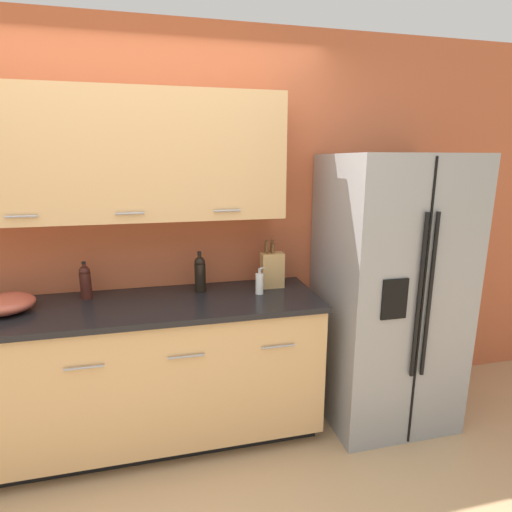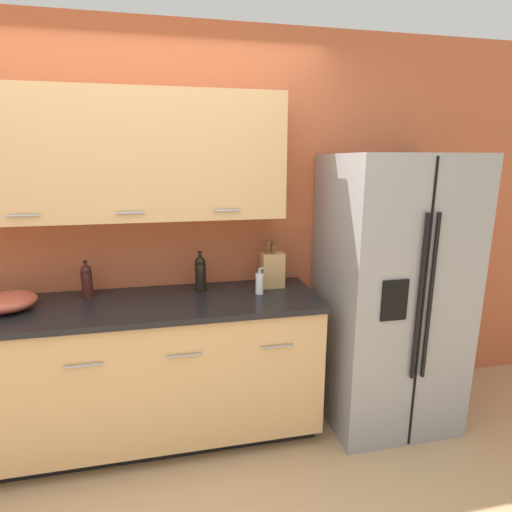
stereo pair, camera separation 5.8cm
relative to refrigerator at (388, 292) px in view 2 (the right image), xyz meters
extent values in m
cube|color=#BC5B38|center=(-1.62, 0.41, 0.40)|extent=(10.00, 0.05, 2.60)
cube|color=tan|center=(-1.63, 0.22, 0.88)|extent=(1.84, 0.32, 0.74)
cylinder|color=#99999E|center=(-2.18, 0.05, 0.57)|extent=(0.16, 0.01, 0.01)
cylinder|color=#99999E|center=(-1.63, 0.05, 0.57)|extent=(0.16, 0.01, 0.01)
cylinder|color=#99999E|center=(-1.07, 0.05, 0.57)|extent=(0.16, 0.01, 0.01)
cube|color=black|center=(-1.63, 0.10, -0.86)|extent=(2.15, 0.54, 0.09)
cube|color=tan|center=(-1.63, 0.06, -0.41)|extent=(2.19, 0.62, 0.81)
cube|color=black|center=(-1.63, 0.05, 0.01)|extent=(2.22, 0.64, 0.03)
cylinder|color=#99999E|center=(-1.89, -0.26, -0.19)|extent=(0.20, 0.01, 0.01)
cylinder|color=#99999E|center=(-1.36, -0.26, -0.19)|extent=(0.20, 0.01, 0.01)
cylinder|color=#99999E|center=(-0.84, -0.26, -0.19)|extent=(0.20, 0.01, 0.01)
cube|color=gray|center=(0.00, 0.00, 0.00)|extent=(0.82, 0.74, 1.81)
cube|color=black|center=(0.00, -0.37, 0.00)|extent=(0.01, 0.01, 1.77)
cylinder|color=black|center=(-0.03, -0.39, 0.09)|extent=(0.02, 0.02, 0.99)
cylinder|color=black|center=(0.04, -0.39, 0.09)|extent=(0.02, 0.02, 0.99)
cube|color=black|center=(-0.18, -0.38, 0.09)|extent=(0.16, 0.01, 0.24)
cube|color=tan|center=(-0.75, 0.19, 0.15)|extent=(0.15, 0.09, 0.23)
cylinder|color=brown|center=(-0.79, 0.20, 0.31)|extent=(0.02, 0.04, 0.09)
cylinder|color=brown|center=(-0.79, 0.17, 0.31)|extent=(0.01, 0.03, 0.09)
cylinder|color=brown|center=(-0.75, 0.20, 0.31)|extent=(0.02, 0.04, 0.09)
cylinder|color=brown|center=(-0.75, 0.17, 0.30)|extent=(0.02, 0.03, 0.07)
cylinder|color=black|center=(-1.23, 0.20, 0.12)|extent=(0.07, 0.07, 0.19)
sphere|color=black|center=(-1.23, 0.20, 0.23)|extent=(0.07, 0.07, 0.07)
cylinder|color=black|center=(-1.23, 0.20, 0.25)|extent=(0.02, 0.02, 0.06)
cylinder|color=black|center=(-1.23, 0.20, 0.29)|extent=(0.03, 0.03, 0.02)
cylinder|color=white|center=(-0.87, 0.06, 0.10)|extent=(0.05, 0.05, 0.13)
cylinder|color=#B2B2B5|center=(-0.87, 0.06, 0.18)|extent=(0.02, 0.02, 0.04)
cylinder|color=#B2B2B5|center=(-0.86, 0.06, 0.20)|extent=(0.03, 0.01, 0.01)
cylinder|color=#3D1914|center=(-1.93, 0.22, 0.11)|extent=(0.07, 0.07, 0.16)
sphere|color=#3D1914|center=(-1.93, 0.22, 0.21)|extent=(0.06, 0.06, 0.06)
cylinder|color=#3D1914|center=(-1.93, 0.22, 0.22)|extent=(0.02, 0.02, 0.06)
cylinder|color=black|center=(-1.93, 0.22, 0.26)|extent=(0.02, 0.02, 0.01)
ellipsoid|color=#B24C38|center=(-2.32, 0.07, 0.08)|extent=(0.29, 0.29, 0.11)
camera|label=1|loc=(-1.45, -2.29, 0.86)|focal=28.00mm
camera|label=2|loc=(-1.40, -2.30, 0.86)|focal=28.00mm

